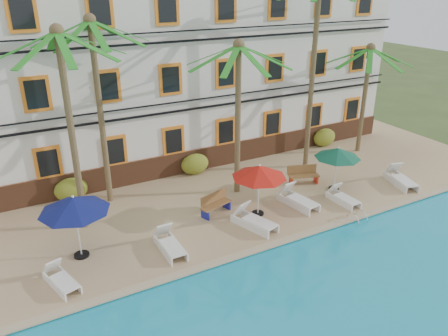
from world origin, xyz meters
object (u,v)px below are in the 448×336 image
lounger_e (343,197)px  umbrella_blue (74,205)px  palm_c (238,96)px  pool_ladder (357,219)px  palm_d (314,51)px  umbrella_green (338,153)px  palm_b (97,87)px  palm_e (366,82)px  palm_a (67,104)px  lounger_f (400,179)px  umbrella_red (259,172)px  lounger_a (61,279)px  lounger_b (170,244)px  lounger_d (297,199)px  lounger_c (254,220)px  bench_right (303,174)px  bench_left (215,203)px

lounger_e → umbrella_blue: bearing=173.0°
palm_c → pool_ladder: bearing=-56.6°
umbrella_blue → palm_c: bearing=13.7°
palm_d → palm_c: bearing=-169.6°
umbrella_green → palm_b: bearing=157.9°
palm_e → umbrella_blue: bearing=-169.4°
palm_a → palm_c: palm_a is taller
lounger_f → palm_a: bearing=166.9°
umbrella_red → lounger_a: umbrella_red is taller
palm_e → palm_a: bearing=-176.3°
palm_e → lounger_b: 14.93m
pool_ladder → palm_a: bearing=154.2°
umbrella_red → lounger_d: size_ratio=1.11×
umbrella_blue → lounger_d: 9.60m
umbrella_green → lounger_e: umbrella_green is taller
palm_c → lounger_f: palm_c is taller
palm_b → lounger_a: bearing=-120.1°
lounger_c → palm_d: bearing=34.6°
umbrella_red → bench_right: size_ratio=1.50×
lounger_e → bench_right: bench_right is taller
palm_a → palm_b: bearing=49.0°
lounger_d → lounger_f: 5.87m
palm_d → bench_left: palm_d is taller
palm_b → palm_d: bearing=-6.0°
palm_b → palm_c: palm_b is taller
palm_a → bench_left: palm_a is taller
palm_b → lounger_e: 11.79m
palm_a → palm_c: (7.14, -0.21, -0.52)m
palm_c → palm_d: palm_d is taller
palm_c → bench_left: (-1.91, -1.37, -4.19)m
lounger_b → palm_d: bearing=22.7°
lounger_c → lounger_f: bearing=-0.4°
palm_c → bench_left: palm_c is taller
palm_d → pool_ladder: palm_d is taller
lounger_e → lounger_f: 3.84m
umbrella_red → palm_a: bearing=159.4°
palm_d → umbrella_blue: 13.45m
palm_e → lounger_c: (-10.07, -4.41, -3.82)m
bench_left → lounger_f: bearing=-11.1°
palm_d → umbrella_red: (-5.13, -3.24, -4.12)m
palm_b → lounger_a: (-3.06, -5.28, -5.02)m
lounger_d → lounger_b: bearing=-174.8°
lounger_f → pool_ladder: size_ratio=2.93×
lounger_f → pool_ladder: bearing=-160.2°
palm_a → umbrella_red: size_ratio=3.40×
palm_e → lounger_d: size_ratio=2.92×
lounger_e → pool_ladder: 1.59m
umbrella_blue → bench_left: (5.82, 0.52, -1.67)m
bench_left → bench_right: bearing=6.4°
umbrella_red → bench_right: bearing=23.3°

